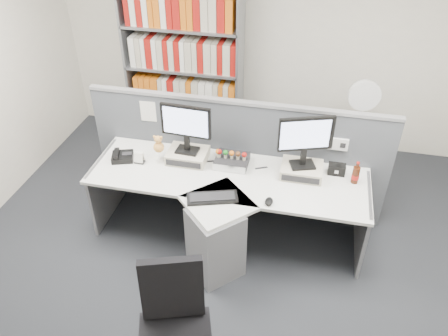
% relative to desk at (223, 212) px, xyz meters
% --- Properties ---
extents(ground, '(5.50, 5.50, 0.00)m').
position_rel_desk_xyz_m(ground, '(0.00, -0.60, -0.46)').
color(ground, '#2D2F35').
rests_on(ground, ground).
extents(room_shell, '(5.04, 5.54, 2.72)m').
position_rel_desk_xyz_m(room_shell, '(0.00, -0.60, 1.33)').
color(room_shell, silver).
rests_on(room_shell, ground).
extents(partition, '(3.00, 0.08, 1.27)m').
position_rel_desk_xyz_m(partition, '(0.00, 0.65, 0.19)').
color(partition, '#4E5259').
rests_on(partition, ground).
extents(desk, '(2.60, 1.20, 0.72)m').
position_rel_desk_xyz_m(desk, '(0.00, 0.00, 0.00)').
color(desk, silver).
rests_on(desk, ground).
extents(monitor_riser_left, '(0.38, 0.31, 0.10)m').
position_rel_desk_xyz_m(monitor_riser_left, '(-0.44, 0.38, 0.31)').
color(monitor_riser_left, '#BFB69E').
rests_on(monitor_riser_left, desk).
extents(monitor_riser_right, '(0.38, 0.31, 0.10)m').
position_rel_desk_xyz_m(monitor_riser_right, '(0.66, 0.38, 0.31)').
color(monitor_riser_right, '#BFB69E').
rests_on(monitor_riser_right, desk).
extents(monitor_left, '(0.48, 0.16, 0.49)m').
position_rel_desk_xyz_m(monitor_left, '(-0.44, 0.38, 0.66)').
color(monitor_left, black).
rests_on(monitor_left, monitor_riser_left).
extents(monitor_right, '(0.48, 0.22, 0.51)m').
position_rel_desk_xyz_m(monitor_right, '(0.66, 0.38, 0.67)').
color(monitor_right, black).
rests_on(monitor_right, monitor_riser_right).
extents(desktop_pc, '(0.31, 0.28, 0.08)m').
position_rel_desk_xyz_m(desktop_pc, '(0.00, 0.40, 0.31)').
color(desktop_pc, black).
rests_on(desktop_pc, desk).
extents(figurines, '(0.30, 0.05, 0.09)m').
position_rel_desk_xyz_m(figurines, '(-0.02, 0.38, 0.40)').
color(figurines, '#BFB69E').
rests_on(figurines, desktop_pc).
extents(keyboard, '(0.47, 0.29, 0.03)m').
position_rel_desk_xyz_m(keyboard, '(-0.06, -0.14, 0.28)').
color(keyboard, black).
rests_on(keyboard, desk).
extents(mouse, '(0.07, 0.11, 0.04)m').
position_rel_desk_xyz_m(mouse, '(0.43, -0.10, 0.28)').
color(mouse, black).
rests_on(mouse, desk).
extents(desk_phone, '(0.25, 0.24, 0.09)m').
position_rel_desk_xyz_m(desk_phone, '(-1.06, 0.25, 0.30)').
color(desk_phone, black).
rests_on(desk_phone, desk).
extents(desk_calendar, '(0.10, 0.07, 0.12)m').
position_rel_desk_xyz_m(desk_calendar, '(-0.88, 0.24, 0.31)').
color(desk_calendar, black).
rests_on(desk_calendar, desk).
extents(plush_toy, '(0.10, 0.10, 0.18)m').
position_rel_desk_xyz_m(plush_toy, '(-0.70, 0.32, 0.44)').
color(plush_toy, gold).
rests_on(plush_toy, monitor_riser_left).
extents(speaker, '(0.16, 0.09, 0.11)m').
position_rel_desk_xyz_m(speaker, '(0.98, 0.46, 0.32)').
color(speaker, black).
rests_on(speaker, desk).
extents(cola_bottle, '(0.07, 0.07, 0.22)m').
position_rel_desk_xyz_m(cola_bottle, '(1.15, 0.37, 0.35)').
color(cola_bottle, '#3F190A').
rests_on(cola_bottle, desk).
extents(shelving_unit, '(1.41, 0.40, 2.00)m').
position_rel_desk_xyz_m(shelving_unit, '(-0.90, 1.85, 0.52)').
color(shelving_unit, gray).
rests_on(shelving_unit, ground).
extents(filing_cabinet, '(0.45, 0.61, 0.70)m').
position_rel_desk_xyz_m(filing_cabinet, '(1.20, 1.40, -0.11)').
color(filing_cabinet, gray).
rests_on(filing_cabinet, ground).
extents(desk_fan, '(0.34, 0.20, 0.57)m').
position_rel_desk_xyz_m(desk_fan, '(1.20, 1.40, 0.60)').
color(desk_fan, white).
rests_on(desk_fan, filing_cabinet).
extents(office_chair, '(0.69, 0.66, 1.03)m').
position_rel_desk_xyz_m(office_chair, '(-0.03, -1.34, 0.10)').
color(office_chair, silver).
rests_on(office_chair, ground).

